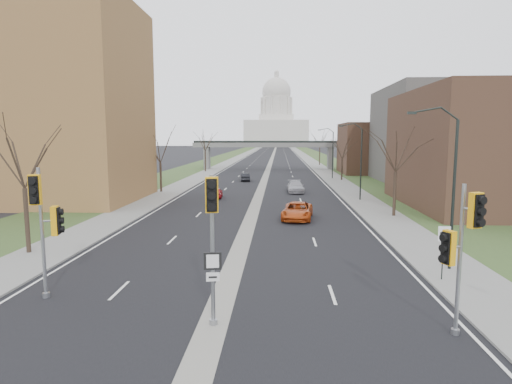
# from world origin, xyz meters

# --- Properties ---
(ground) EXTENTS (700.00, 700.00, 0.00)m
(ground) POSITION_xyz_m (0.00, 0.00, 0.00)
(ground) COLOR black
(ground) RESTS_ON ground
(road_surface) EXTENTS (20.00, 600.00, 0.01)m
(road_surface) POSITION_xyz_m (0.00, 150.00, 0.01)
(road_surface) COLOR black
(road_surface) RESTS_ON ground
(median_strip) EXTENTS (1.20, 600.00, 0.02)m
(median_strip) POSITION_xyz_m (0.00, 150.00, 0.00)
(median_strip) COLOR gray
(median_strip) RESTS_ON ground
(sidewalk_right) EXTENTS (4.00, 600.00, 0.12)m
(sidewalk_right) POSITION_xyz_m (12.00, 150.00, 0.06)
(sidewalk_right) COLOR gray
(sidewalk_right) RESTS_ON ground
(sidewalk_left) EXTENTS (4.00, 600.00, 0.12)m
(sidewalk_left) POSITION_xyz_m (-12.00, 150.00, 0.06)
(sidewalk_left) COLOR gray
(sidewalk_left) RESTS_ON ground
(grass_verge_right) EXTENTS (8.00, 600.00, 0.10)m
(grass_verge_right) POSITION_xyz_m (18.00, 150.00, 0.05)
(grass_verge_right) COLOR #2E431F
(grass_verge_right) RESTS_ON ground
(grass_verge_left) EXTENTS (8.00, 600.00, 0.10)m
(grass_verge_left) POSITION_xyz_m (-18.00, 150.00, 0.05)
(grass_verge_left) COLOR #2E431F
(grass_verge_left) RESTS_ON ground
(apartment_building) EXTENTS (25.00, 16.00, 22.00)m
(apartment_building) POSITION_xyz_m (-26.00, 30.00, 11.00)
(apartment_building) COLOR brown
(apartment_building) RESTS_ON ground
(commercial_block_near) EXTENTS (16.00, 20.00, 12.00)m
(commercial_block_near) POSITION_xyz_m (24.00, 28.00, 6.00)
(commercial_block_near) COLOR #482D21
(commercial_block_near) RESTS_ON ground
(commercial_block_mid) EXTENTS (18.00, 22.00, 15.00)m
(commercial_block_mid) POSITION_xyz_m (28.00, 52.00, 7.50)
(commercial_block_mid) COLOR #514E4A
(commercial_block_mid) RESTS_ON ground
(commercial_block_far) EXTENTS (14.00, 14.00, 10.00)m
(commercial_block_far) POSITION_xyz_m (22.00, 70.00, 5.00)
(commercial_block_far) COLOR #482D21
(commercial_block_far) RESTS_ON ground
(pedestrian_bridge) EXTENTS (34.00, 3.00, 6.45)m
(pedestrian_bridge) POSITION_xyz_m (0.00, 80.00, 4.84)
(pedestrian_bridge) COLOR slate
(pedestrian_bridge) RESTS_ON ground
(capitol) EXTENTS (48.00, 42.00, 55.75)m
(capitol) POSITION_xyz_m (0.00, 320.00, 18.60)
(capitol) COLOR beige
(capitol) RESTS_ON ground
(streetlight_near) EXTENTS (2.61, 0.20, 8.70)m
(streetlight_near) POSITION_xyz_m (10.99, 6.00, 6.95)
(streetlight_near) COLOR black
(streetlight_near) RESTS_ON sidewalk_right
(streetlight_mid) EXTENTS (2.61, 0.20, 8.70)m
(streetlight_mid) POSITION_xyz_m (10.99, 32.00, 6.95)
(streetlight_mid) COLOR black
(streetlight_mid) RESTS_ON sidewalk_right
(streetlight_far) EXTENTS (2.61, 0.20, 8.70)m
(streetlight_far) POSITION_xyz_m (10.99, 58.00, 6.95)
(streetlight_far) COLOR black
(streetlight_far) RESTS_ON sidewalk_right
(tree_left_a) EXTENTS (7.20, 7.20, 9.40)m
(tree_left_a) POSITION_xyz_m (-13.00, 8.00, 6.64)
(tree_left_a) COLOR #382B21
(tree_left_a) RESTS_ON sidewalk_left
(tree_left_b) EXTENTS (6.75, 6.75, 8.81)m
(tree_left_b) POSITION_xyz_m (-13.00, 38.00, 6.23)
(tree_left_b) COLOR #382B21
(tree_left_b) RESTS_ON sidewalk_left
(tree_left_c) EXTENTS (7.65, 7.65, 9.99)m
(tree_left_c) POSITION_xyz_m (-13.00, 72.00, 7.04)
(tree_left_c) COLOR #382B21
(tree_left_c) RESTS_ON sidewalk_left
(tree_right_a) EXTENTS (7.20, 7.20, 9.40)m
(tree_right_a) POSITION_xyz_m (13.00, 22.00, 6.64)
(tree_right_a) COLOR #382B21
(tree_right_a) RESTS_ON sidewalk_right
(tree_right_b) EXTENTS (6.30, 6.30, 8.22)m
(tree_right_b) POSITION_xyz_m (13.00, 55.00, 5.82)
(tree_right_b) COLOR #382B21
(tree_right_b) RESTS_ON sidewalk_right
(tree_right_c) EXTENTS (7.65, 7.65, 9.99)m
(tree_right_c) POSITION_xyz_m (13.00, 95.00, 7.04)
(tree_right_c) COLOR #382B21
(tree_right_c) RESTS_ON sidewalk_right
(signal_pole_left) EXTENTS (0.99, 1.24, 5.90)m
(signal_pole_left) POSITION_xyz_m (-7.73, 0.83, 3.87)
(signal_pole_left) COLOR gray
(signal_pole_left) RESTS_ON ground
(signal_pole_median) EXTENTS (0.69, 0.97, 5.83)m
(signal_pole_median) POSITION_xyz_m (0.07, -1.74, 4.07)
(signal_pole_median) COLOR gray
(signal_pole_median) RESTS_ON ground
(signal_pole_right) EXTENTS (1.29, 0.93, 5.59)m
(signal_pole_right) POSITION_xyz_m (8.93, -2.03, 3.66)
(signal_pole_right) COLOR gray
(signal_pole_right) RESTS_ON ground
(speed_limit_sign) EXTENTS (0.59, 0.06, 2.72)m
(speed_limit_sign) POSITION_xyz_m (10.72, 4.17, 1.99)
(speed_limit_sign) COLOR black
(speed_limit_sign) RESTS_ON sidewalk_right
(car_left_near) EXTENTS (1.79, 3.85, 1.27)m
(car_left_near) POSITION_xyz_m (-5.04, 33.31, 0.64)
(car_left_near) COLOR #AA131C
(car_left_near) RESTS_ON ground
(car_left_far) EXTENTS (1.83, 4.12, 1.32)m
(car_left_far) POSITION_xyz_m (-3.11, 53.59, 0.66)
(car_left_far) COLOR black
(car_left_far) RESTS_ON ground
(car_right_near) EXTENTS (3.13, 5.67, 1.50)m
(car_right_near) POSITION_xyz_m (4.15, 20.37, 0.75)
(car_right_near) COLOR #B34213
(car_right_near) RESTS_ON ground
(car_right_mid) EXTENTS (2.24, 5.19, 1.49)m
(car_right_mid) POSITION_xyz_m (4.67, 39.12, 0.74)
(car_right_mid) COLOR gray
(car_right_mid) RESTS_ON ground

